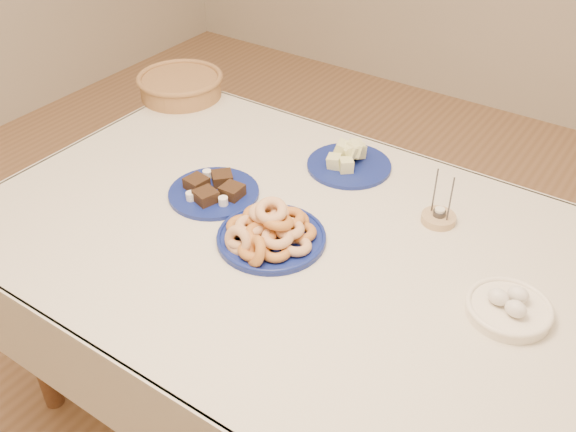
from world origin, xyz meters
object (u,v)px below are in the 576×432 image
(melon_plate, at_px, (349,159))
(wicker_basket, at_px, (180,85))
(egg_bowl, at_px, (509,308))
(donut_platter, at_px, (270,232))
(candle_holder, at_px, (439,217))
(brownie_plate, at_px, (214,191))
(dining_table, at_px, (299,269))

(melon_plate, relative_size, wicker_basket, 0.93)
(wicker_basket, relative_size, egg_bowl, 1.67)
(donut_platter, xyz_separation_m, candle_holder, (0.32, 0.32, -0.02))
(egg_bowl, bearing_deg, candle_holder, 139.09)
(brownie_plate, relative_size, candle_holder, 2.16)
(donut_platter, bearing_deg, brownie_plate, 162.21)
(dining_table, relative_size, egg_bowl, 8.20)
(dining_table, distance_m, melon_plate, 0.40)
(donut_platter, xyz_separation_m, egg_bowl, (0.58, 0.09, -0.01))
(wicker_basket, bearing_deg, egg_bowl, -17.04)
(dining_table, height_order, brownie_plate, brownie_plate)
(melon_plate, height_order, wicker_basket, melon_plate)
(melon_plate, height_order, candle_holder, candle_holder)
(melon_plate, xyz_separation_m, candle_holder, (0.33, -0.10, -0.01))
(egg_bowl, bearing_deg, wicker_basket, 162.96)
(wicker_basket, bearing_deg, brownie_plate, -39.95)
(donut_platter, xyz_separation_m, wicker_basket, (-0.75, 0.50, 0.01))
(donut_platter, bearing_deg, candle_holder, 45.25)
(egg_bowl, bearing_deg, melon_plate, 150.75)
(dining_table, xyz_separation_m, egg_bowl, (0.53, 0.03, 0.13))
(brownie_plate, relative_size, egg_bowl, 1.56)
(brownie_plate, distance_m, candle_holder, 0.62)
(melon_plate, bearing_deg, candle_holder, -17.46)
(candle_holder, bearing_deg, brownie_plate, -157.15)
(brownie_plate, relative_size, wicker_basket, 0.93)
(dining_table, relative_size, candle_holder, 11.30)
(egg_bowl, bearing_deg, dining_table, -176.27)
(donut_platter, bearing_deg, melon_plate, 92.00)
(donut_platter, xyz_separation_m, melon_plate, (-0.01, 0.42, -0.01))
(donut_platter, relative_size, egg_bowl, 1.63)
(wicker_basket, height_order, egg_bowl, wicker_basket)
(dining_table, xyz_separation_m, brownie_plate, (-0.30, 0.03, 0.12))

